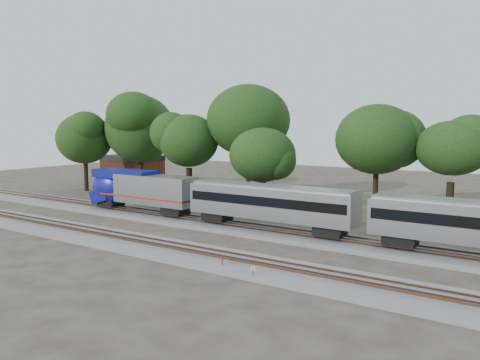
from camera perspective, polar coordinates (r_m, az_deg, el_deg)
name	(u,v)px	position (r m, az deg, el deg)	size (l,w,h in m)	color
ground	(192,241)	(42.33, -5.89, -7.40)	(160.00, 160.00, 0.00)	#383328
track_far	(230,227)	(46.96, -1.25, -5.71)	(160.00, 5.00, 0.73)	slate
track_near	(161,248)	(39.36, -9.60, -8.22)	(160.00, 5.00, 0.73)	slate
switch_stand_red	(222,261)	(33.58, -2.18, -9.82)	(0.34, 0.17, 1.12)	#512D19
switch_stand_white	(253,271)	(31.57, 1.59, -11.09)	(0.29, 0.15, 0.96)	#512D19
switch_lever	(216,267)	(34.04, -2.98, -10.59)	(0.50, 0.30, 0.30)	#512D19
brick_building	(132,169)	(88.15, -13.01, 1.37)	(10.95, 8.27, 4.92)	brown
tree_0	(85,139)	(77.62, -18.41, 4.80)	(8.41, 8.41, 11.86)	black
tree_1	(140,129)	(75.26, -12.12, 6.12)	(9.97, 9.97, 14.06)	black
tree_2	(189,141)	(64.97, -6.26, 4.76)	(8.35, 8.35, 11.77)	black
tree_3	(248,120)	(64.15, 1.03, 7.28)	(11.18, 11.18, 15.76)	black
tree_4	(262,155)	(55.60, 2.75, 3.05)	(6.92, 6.92, 9.76)	black
tree_5	(377,139)	(55.62, 16.37, 4.77)	(8.86, 8.86, 12.49)	black
tree_6	(452,148)	(54.47, 24.47, 3.53)	(8.01, 8.01, 11.30)	black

